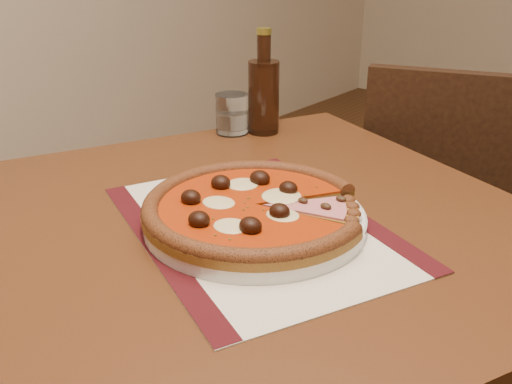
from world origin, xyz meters
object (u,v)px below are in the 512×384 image
chair_far (452,221)px  plate (255,219)px  table (248,276)px  bottle (264,93)px  water_glass (232,114)px  pizza (255,206)px

chair_far → plate: 0.75m
table → bottle: (-0.22, 0.32, 0.18)m
plate → water_glass: water_glass is taller
table → chair_far: size_ratio=1.21×
table → bottle: bearing=125.0°
water_glass → plate: bearing=-44.4°
pizza → bottle: bearing=126.8°
table → plate: size_ratio=3.49×
plate → pizza: bearing=-145.5°
chair_far → bottle: 0.57m
bottle → plate: bearing=-53.1°
plate → water_glass: size_ratio=3.75×
plate → pizza: pizza is taller
plate → bottle: bearing=126.9°
water_glass → bottle: bottle is taller
chair_far → water_glass: 0.60m
table → pizza: 0.14m
table → chair_far: (0.07, 0.68, -0.15)m
table → plate: 0.12m
plate → water_glass: (-0.30, 0.30, 0.03)m
chair_far → water_glass: bearing=32.5°
water_glass → bottle: 0.08m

